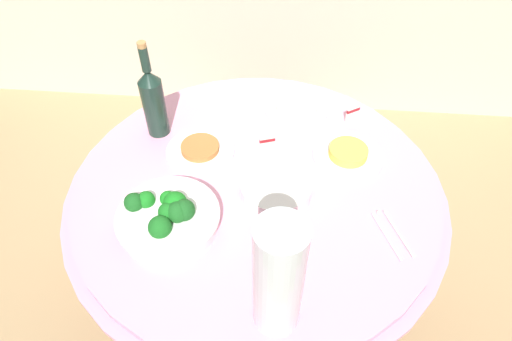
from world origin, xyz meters
TOP-DOWN VIEW (x-y plane):
  - ground_plane at (0.00, 0.00)m, footprint 6.00×6.00m
  - buffet_table at (0.00, 0.00)m, footprint 1.16×1.16m
  - broccoli_bowl at (-0.22, -0.19)m, footprint 0.28×0.28m
  - plate_stack at (0.06, -0.04)m, footprint 0.21×0.21m
  - wine_bottle at (-0.35, 0.20)m, footprint 0.07×0.07m
  - decorative_fruit_vase at (0.09, -0.42)m, footprint 0.11×0.11m
  - serving_tongs at (0.39, -0.16)m, footprint 0.10×0.16m
  - food_plate_fried_egg at (0.28, 0.13)m, footprint 0.22×0.22m
  - food_plate_rice at (0.11, 0.35)m, footprint 0.22×0.22m
  - food_plate_peanuts at (-0.19, 0.11)m, footprint 0.22×0.22m
  - label_placard_front at (0.31, 0.32)m, footprint 0.05×0.03m
  - label_placard_mid at (0.05, -0.24)m, footprint 0.05×0.01m
  - label_placard_rear at (0.02, 0.14)m, footprint 0.05×0.02m

SIDE VIEW (x-z plane):
  - ground_plane at x=0.00m, z-range 0.00..0.00m
  - buffet_table at x=0.00m, z-range 0.01..0.75m
  - serving_tongs at x=0.39m, z-range 0.74..0.75m
  - food_plate_peanuts at x=-0.19m, z-range 0.74..0.77m
  - food_plate_fried_egg at x=0.28m, z-range 0.73..0.77m
  - food_plate_rice at x=0.11m, z-range 0.74..0.78m
  - plate_stack at x=0.06m, z-range 0.74..0.79m
  - label_placard_front at x=0.31m, z-range 0.74..0.80m
  - label_placard_mid at x=0.05m, z-range 0.74..0.80m
  - label_placard_rear at x=0.02m, z-range 0.74..0.80m
  - broccoli_bowl at x=-0.22m, z-range 0.73..0.84m
  - wine_bottle at x=-0.35m, z-range 0.70..1.04m
  - decorative_fruit_vase at x=0.09m, z-range 0.72..1.06m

